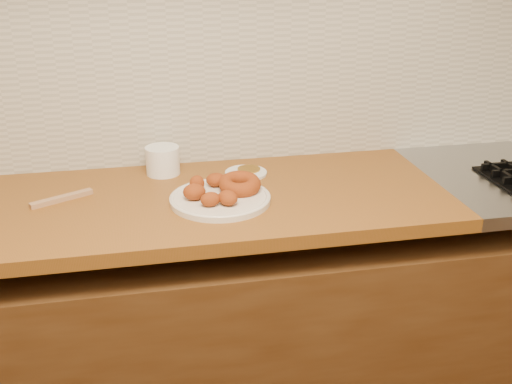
# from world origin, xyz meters

# --- Properties ---
(wall_back) EXTENTS (4.00, 0.02, 2.70)m
(wall_back) POSITION_xyz_m (0.00, 2.00, 1.35)
(wall_back) COLOR tan
(wall_back) RESTS_ON ground
(base_cabinet) EXTENTS (3.60, 0.60, 0.77)m
(base_cabinet) POSITION_xyz_m (0.00, 1.69, 0.39)
(base_cabinet) COLOR #53341A
(base_cabinet) RESTS_ON floor
(butcher_block) EXTENTS (2.30, 0.62, 0.04)m
(butcher_block) POSITION_xyz_m (-0.65, 1.69, 0.88)
(butcher_block) COLOR brown
(butcher_block) RESTS_ON base_cabinet
(backsplash) EXTENTS (3.60, 0.02, 0.60)m
(backsplash) POSITION_xyz_m (0.00, 1.99, 1.20)
(backsplash) COLOR beige
(backsplash) RESTS_ON wall_back
(donut_plate) EXTENTS (0.29, 0.29, 0.02)m
(donut_plate) POSITION_xyz_m (-0.17, 1.63, 0.91)
(donut_plate) COLOR silver
(donut_plate) RESTS_ON butcher_block
(ring_donut) EXTENTS (0.15, 0.15, 0.06)m
(ring_donut) POSITION_xyz_m (-0.11, 1.66, 0.94)
(ring_donut) COLOR #93350E
(ring_donut) RESTS_ON donut_plate
(fried_dough_chunks) EXTENTS (0.16, 0.21, 0.05)m
(fried_dough_chunks) POSITION_xyz_m (-0.21, 1.63, 0.94)
(fried_dough_chunks) COLOR #93350E
(fried_dough_chunks) RESTS_ON donut_plate
(plastic_tub) EXTENTS (0.13, 0.13, 0.09)m
(plastic_tub) POSITION_xyz_m (-0.32, 1.89, 0.94)
(plastic_tub) COLOR white
(plastic_tub) RESTS_ON butcher_block
(tub_lid) EXTENTS (0.17, 0.17, 0.01)m
(tub_lid) POSITION_xyz_m (-0.06, 1.83, 0.90)
(tub_lid) COLOR white
(tub_lid) RESTS_ON butcher_block
(brass_jar_lid) EXTENTS (0.10, 0.10, 0.01)m
(brass_jar_lid) POSITION_xyz_m (-0.05, 1.85, 0.91)
(brass_jar_lid) COLOR #A27623
(brass_jar_lid) RESTS_ON butcher_block
(wooden_utensil) EXTENTS (0.17, 0.10, 0.01)m
(wooden_utensil) POSITION_xyz_m (-0.62, 1.73, 0.91)
(wooden_utensil) COLOR #A57853
(wooden_utensil) RESTS_ON butcher_block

